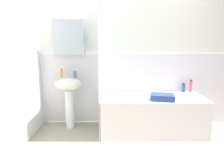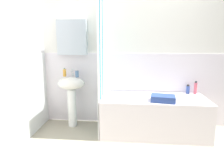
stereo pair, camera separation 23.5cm
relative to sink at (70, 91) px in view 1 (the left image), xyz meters
name	(u,v)px [view 1 (the left image)]	position (x,y,z in m)	size (l,w,h in m)	color
wall_back_tiled	(129,57)	(0.97, 0.23, 0.53)	(3.60, 0.18, 2.40)	white
wall_left_tiled	(10,65)	(-0.54, -0.69, 0.51)	(0.07, 1.81, 2.40)	silver
sink	(70,91)	(0.00, 0.00, 0.00)	(0.44, 0.34, 0.83)	white
faucet	(70,73)	(0.00, 0.08, 0.28)	(0.03, 0.12, 0.12)	silver
soap_dispenser	(62,73)	(-0.12, 0.06, 0.28)	(0.05, 0.05, 0.14)	gold
toothbrush_cup	(75,74)	(0.09, 0.02, 0.27)	(0.06, 0.06, 0.10)	#5476A1
bathtub	(152,114)	(1.30, -0.14, -0.32)	(1.56, 0.66, 0.57)	white
shower_curtain	(101,68)	(0.51, -0.14, 0.39)	(0.01, 0.66, 2.00)	white
shampoo_bottle	(191,86)	(1.98, 0.10, 0.06)	(0.05, 0.05, 0.21)	#CB5364
body_wash_bottle	(184,88)	(1.88, 0.14, 0.03)	(0.05, 0.05, 0.15)	#344E9D
towel_folded	(163,97)	(1.41, -0.31, 0.00)	(0.33, 0.21, 0.09)	navy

